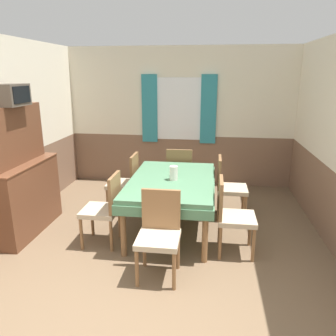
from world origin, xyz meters
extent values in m
cube|color=silver|center=(0.00, 4.18, 1.77)|extent=(4.65, 0.05, 1.65)
cube|color=brown|center=(0.00, 4.18, 0.47)|extent=(4.65, 0.05, 0.95)
cube|color=white|center=(-0.02, 4.15, 1.46)|extent=(0.94, 0.01, 1.16)
cube|color=teal|center=(-0.57, 4.13, 1.46)|extent=(0.29, 0.03, 1.27)
cube|color=teal|center=(0.54, 4.13, 1.46)|extent=(0.29, 0.03, 1.27)
cube|color=silver|center=(-2.15, 2.08, 1.77)|extent=(0.05, 4.56, 1.65)
cube|color=brown|center=(-2.15, 2.08, 0.47)|extent=(0.05, 4.56, 0.95)
cube|color=brown|center=(2.15, 2.08, 0.47)|extent=(0.05, 4.56, 0.95)
cube|color=#4C7A56|center=(0.11, 2.12, 0.71)|extent=(1.12, 1.74, 0.06)
cube|color=#4C7A56|center=(0.11, 2.12, 0.62)|extent=(1.15, 1.77, 0.12)
cylinder|color=brown|center=(-0.37, 1.34, 0.34)|extent=(0.07, 0.07, 0.68)
cylinder|color=brown|center=(0.59, 1.34, 0.34)|extent=(0.07, 0.07, 0.68)
cylinder|color=brown|center=(-0.37, 2.91, 0.34)|extent=(0.07, 0.07, 0.68)
cylinder|color=brown|center=(0.59, 2.91, 0.34)|extent=(0.07, 0.07, 0.68)
cylinder|color=brown|center=(1.14, 1.79, 0.21)|extent=(0.04, 0.04, 0.42)
cylinder|color=brown|center=(1.14, 1.41, 0.21)|extent=(0.04, 0.04, 0.42)
cylinder|color=brown|center=(0.76, 1.79, 0.21)|extent=(0.04, 0.04, 0.42)
cylinder|color=brown|center=(0.76, 1.41, 0.21)|extent=(0.04, 0.04, 0.42)
cube|color=tan|center=(0.95, 1.60, 0.45)|extent=(0.44, 0.44, 0.06)
cube|color=brown|center=(0.75, 1.60, 0.70)|extent=(0.04, 0.42, 0.45)
cylinder|color=brown|center=(-0.08, 3.47, 0.21)|extent=(0.04, 0.04, 0.42)
cylinder|color=brown|center=(0.30, 3.47, 0.21)|extent=(0.04, 0.04, 0.42)
cylinder|color=brown|center=(-0.08, 3.09, 0.21)|extent=(0.04, 0.04, 0.42)
cylinder|color=brown|center=(0.30, 3.09, 0.21)|extent=(0.04, 0.04, 0.42)
cube|color=tan|center=(0.11, 3.28, 0.45)|extent=(0.44, 0.44, 0.06)
cube|color=brown|center=(0.11, 3.08, 0.70)|extent=(0.42, 0.04, 0.45)
cylinder|color=brown|center=(0.30, 0.78, 0.21)|extent=(0.04, 0.04, 0.42)
cylinder|color=brown|center=(-0.08, 0.78, 0.21)|extent=(0.04, 0.04, 0.42)
cylinder|color=brown|center=(0.30, 1.16, 0.21)|extent=(0.04, 0.04, 0.42)
cylinder|color=brown|center=(-0.08, 1.16, 0.21)|extent=(0.04, 0.04, 0.42)
cube|color=tan|center=(0.11, 0.97, 0.45)|extent=(0.44, 0.44, 0.06)
cube|color=brown|center=(0.11, 1.17, 0.70)|extent=(0.42, 0.04, 0.45)
cylinder|color=brown|center=(-0.93, 2.45, 0.21)|extent=(0.04, 0.04, 0.42)
cylinder|color=brown|center=(-0.93, 2.83, 0.21)|extent=(0.04, 0.04, 0.42)
cylinder|color=brown|center=(-0.55, 2.45, 0.21)|extent=(0.04, 0.04, 0.42)
cylinder|color=brown|center=(-0.55, 2.83, 0.21)|extent=(0.04, 0.04, 0.42)
cube|color=tan|center=(-0.74, 2.64, 0.45)|extent=(0.44, 0.44, 0.06)
cube|color=brown|center=(-0.54, 2.64, 0.70)|extent=(0.04, 0.42, 0.45)
cylinder|color=brown|center=(-0.93, 1.41, 0.21)|extent=(0.04, 0.04, 0.42)
cylinder|color=brown|center=(-0.93, 1.79, 0.21)|extent=(0.04, 0.04, 0.42)
cylinder|color=brown|center=(-0.55, 1.41, 0.21)|extent=(0.04, 0.04, 0.42)
cylinder|color=brown|center=(-0.55, 1.79, 0.21)|extent=(0.04, 0.04, 0.42)
cube|color=tan|center=(-0.74, 1.60, 0.45)|extent=(0.44, 0.44, 0.06)
cube|color=brown|center=(-0.54, 1.60, 0.70)|extent=(0.04, 0.42, 0.45)
cylinder|color=brown|center=(1.14, 2.83, 0.21)|extent=(0.04, 0.04, 0.42)
cylinder|color=brown|center=(1.14, 2.45, 0.21)|extent=(0.04, 0.04, 0.42)
cylinder|color=brown|center=(0.76, 2.83, 0.21)|extent=(0.04, 0.04, 0.42)
cylinder|color=brown|center=(0.76, 2.45, 0.21)|extent=(0.04, 0.04, 0.42)
cube|color=tan|center=(0.95, 2.64, 0.45)|extent=(0.44, 0.44, 0.06)
cube|color=brown|center=(0.75, 2.64, 0.70)|extent=(0.04, 0.42, 0.45)
cube|color=brown|center=(-1.88, 1.80, 0.49)|extent=(0.44, 1.23, 0.97)
cube|color=brown|center=(-1.88, 1.80, 0.97)|extent=(0.46, 1.25, 0.02)
cube|color=brown|center=(-1.94, 1.80, 1.35)|extent=(0.24, 1.11, 0.75)
cube|color=#51473D|center=(-1.85, 1.77, 1.85)|extent=(0.28, 0.44, 0.27)
cube|color=black|center=(-1.71, 1.77, 1.86)|extent=(0.01, 0.36, 0.20)
cylinder|color=silver|center=(0.13, 2.09, 0.83)|extent=(0.11, 0.11, 0.19)
camera|label=1|loc=(0.62, -2.05, 2.11)|focal=35.00mm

